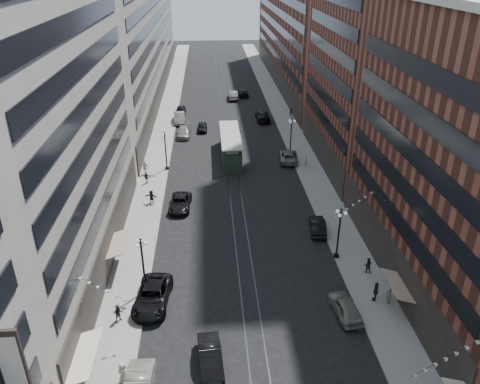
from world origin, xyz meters
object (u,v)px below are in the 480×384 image
object	(u,v)px
lamppost_sw_far	(143,263)
car_10	(318,226)
lamppost_se_far	(339,232)
car_4	(345,307)
lamppost_se_mid	(291,134)
pedestrian_6	(145,168)
car_9	(181,110)
car_7	(180,203)
pedestrian_extra_0	(376,291)
pedestrian_9	(291,113)
car_5	(210,358)
pedestrian_7	(368,265)
pedestrian_1	(123,373)
car_extra_1	(243,93)
car_12	(263,116)
pedestrian_4	(389,296)
car_13	(202,127)
pedestrian_extra_1	(146,178)
car_11	(288,156)
car_14	(233,95)
car_8	(184,132)
pedestrian_8	(306,160)
car_2	(152,296)
streetcar	(230,147)
car_extra_0	(179,118)
pedestrian_5	(151,197)

from	to	relation	value
lamppost_sw_far	car_10	xyz separation A→B (m)	(17.60, 9.14, -2.36)
lamppost_se_far	car_4	xyz separation A→B (m)	(-1.37, -8.18, -2.32)
lamppost_se_mid	pedestrian_6	bearing A→B (deg)	-162.97
car_4	car_9	distance (m)	59.77
car_7	pedestrian_extra_0	bearing A→B (deg)	-42.12
car_10	pedestrian_9	world-z (taller)	pedestrian_9
car_5	pedestrian_7	world-z (taller)	pedestrian_7
lamppost_sw_far	pedestrian_1	distance (m)	10.37
lamppost_sw_far	car_extra_1	xyz separation A→B (m)	(13.70, 65.74, -2.39)
pedestrian_6	car_12	bearing A→B (deg)	-122.44
pedestrian_4	car_12	xyz separation A→B (m)	(-5.13, 51.61, -0.04)
lamppost_se_far	lamppost_sw_far	bearing A→B (deg)	-167.74
car_4	car_10	world-z (taller)	car_4
car_13	car_extra_1	xyz separation A→B (m)	(8.76, 22.37, 0.01)
pedestrian_4	pedestrian_extra_0	bearing A→B (deg)	69.77
pedestrian_extra_0	pedestrian_extra_1	bearing A→B (deg)	-114.67
car_11	car_14	distance (m)	34.89
car_14	car_extra_1	size ratio (longest dim) A/B	1.10
lamppost_se_far	car_8	distance (m)	40.43
pedestrian_6	pedestrian_extra_0	distance (m)	36.32
lamppost_sw_far	car_4	distance (m)	17.69
pedestrian_4	pedestrian_7	size ratio (longest dim) A/B	0.95
car_7	car_8	distance (m)	25.26
lamppost_se_far	car_12	size ratio (longest dim) A/B	0.93
car_7	pedestrian_6	distance (m)	11.25
car_13	car_extra_1	distance (m)	24.03
lamppost_sw_far	car_12	distance (m)	51.10
lamppost_sw_far	car_9	bearing A→B (deg)	89.14
car_12	pedestrian_8	distance (m)	22.22
car_11	pedestrian_extra_0	xyz separation A→B (m)	(2.49, -31.67, 0.32)
pedestrian_6	pedestrian_extra_1	world-z (taller)	pedestrian_6
pedestrian_4	pedestrian_8	size ratio (longest dim) A/B	0.79
pedestrian_1	car_8	distance (m)	51.01
car_2	car_12	size ratio (longest dim) A/B	1.02
streetcar	car_12	xyz separation A→B (m)	(6.80, 17.23, -0.79)
lamppost_se_far	car_5	distance (m)	18.30
lamppost_sw_far	car_4	size ratio (longest dim) A/B	1.21
car_9	car_extra_0	bearing A→B (deg)	-88.88
pedestrian_6	pedestrian_extra_0	xyz separation A→B (m)	(22.92, -28.18, -0.03)
pedestrian_8	pedestrian_5	bearing A→B (deg)	-17.41
lamppost_se_far	car_8	xyz separation A→B (m)	(-16.58, 36.80, -2.33)
pedestrian_9	pedestrian_7	bearing A→B (deg)	-102.90
car_7	pedestrian_extra_1	world-z (taller)	pedestrian_extra_1
car_extra_0	car_extra_1	size ratio (longest dim) A/B	1.11
lamppost_sw_far	pedestrian_extra_1	distance (m)	22.78
car_4	pedestrian_4	bearing A→B (deg)	-170.68
pedestrian_extra_1	streetcar	bearing A→B (deg)	-168.45
pedestrian_4	car_9	distance (m)	60.03
lamppost_sw_far	pedestrian_extra_0	distance (m)	20.37
lamppost_se_far	pedestrian_4	distance (m)	7.95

